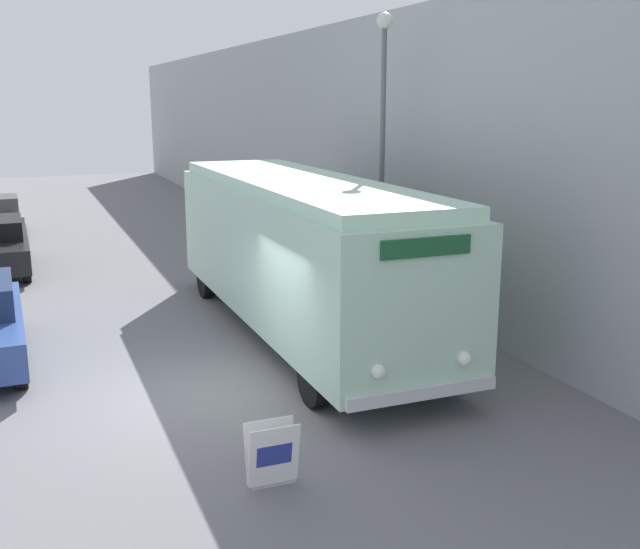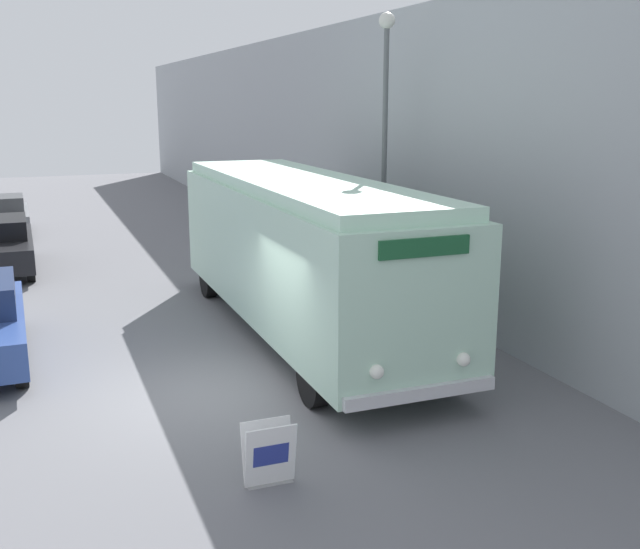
# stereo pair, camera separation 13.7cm
# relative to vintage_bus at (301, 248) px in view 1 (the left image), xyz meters

# --- Properties ---
(ground_plane) EXTENTS (80.00, 80.00, 0.00)m
(ground_plane) POSITION_rel_vintage_bus_xyz_m (-2.68, -2.66, -1.85)
(ground_plane) COLOR slate
(building_wall_right) EXTENTS (0.30, 60.00, 6.96)m
(building_wall_right) POSITION_rel_vintage_bus_xyz_m (3.45, 7.34, 1.63)
(building_wall_right) COLOR #9EA3A8
(building_wall_right) RESTS_ON ground_plane
(vintage_bus) EXTENTS (2.65, 10.38, 3.30)m
(vintage_bus) POSITION_rel_vintage_bus_xyz_m (0.00, 0.00, 0.00)
(vintage_bus) COLOR black
(vintage_bus) RESTS_ON ground_plane
(sign_board) EXTENTS (0.68, 0.32, 0.84)m
(sign_board) POSITION_rel_vintage_bus_xyz_m (-2.61, -5.88, -1.45)
(sign_board) COLOR gray
(sign_board) RESTS_ON ground_plane
(streetlamp) EXTENTS (0.36, 0.36, 6.73)m
(streetlamp) POSITION_rel_vintage_bus_xyz_m (2.40, 1.09, 2.48)
(streetlamp) COLOR #595E60
(streetlamp) RESTS_ON ground_plane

